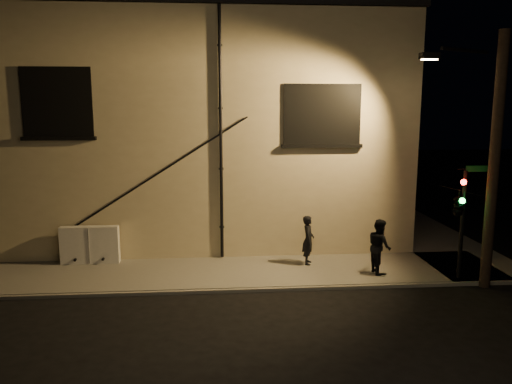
{
  "coord_description": "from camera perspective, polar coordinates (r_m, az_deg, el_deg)",
  "views": [
    {
      "loc": [
        -2.0,
        -13.65,
        5.27
      ],
      "look_at": [
        -0.72,
        1.8,
        2.59
      ],
      "focal_mm": 35.0,
      "sensor_mm": 36.0,
      "label": 1
    }
  ],
  "objects": [
    {
      "name": "ground",
      "position": [
        14.77,
        3.44,
        -11.13
      ],
      "size": [
        90.0,
        90.0,
        0.0
      ],
      "primitive_type": "plane",
      "color": "black"
    },
    {
      "name": "sidewalk",
      "position": [
        19.05,
        5.23,
        -6.11
      ],
      "size": [
        21.0,
        16.0,
        0.12
      ],
      "color": "slate",
      "rests_on": "ground"
    },
    {
      "name": "building",
      "position": [
        22.68,
        -7.31,
        7.53
      ],
      "size": [
        16.2,
        12.23,
        8.8
      ],
      "color": "beige",
      "rests_on": "ground"
    },
    {
      "name": "utility_cabinet",
      "position": [
        17.47,
        -18.45,
        -5.74
      ],
      "size": [
        1.89,
        0.32,
        1.25
      ],
      "primitive_type": "cube",
      "color": "silver",
      "rests_on": "sidewalk"
    },
    {
      "name": "pedestrian_a",
      "position": [
        16.54,
        5.99,
        -5.47
      ],
      "size": [
        0.5,
        0.66,
        1.62
      ],
      "primitive_type": "imported",
      "rotation": [
        0.0,
        0.0,
        1.36
      ],
      "color": "black",
      "rests_on": "sidewalk"
    },
    {
      "name": "pedestrian_b",
      "position": [
        16.06,
        13.93,
        -6.01
      ],
      "size": [
        0.71,
        0.88,
        1.71
      ],
      "primitive_type": "imported",
      "rotation": [
        0.0,
        0.0,
        1.65
      ],
      "color": "black",
      "rests_on": "sidewalk"
    },
    {
      "name": "traffic_signal",
      "position": [
        15.83,
        22.17,
        -1.29
      ],
      "size": [
        1.3,
        2.02,
        3.43
      ],
      "color": "black",
      "rests_on": "sidewalk"
    },
    {
      "name": "streetlamp_pole",
      "position": [
        15.67,
        25.23,
        3.78
      ],
      "size": [
        2.03,
        1.39,
        7.33
      ],
      "color": "black",
      "rests_on": "ground"
    }
  ]
}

